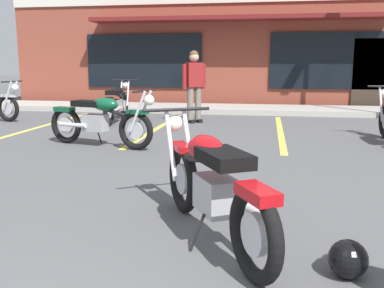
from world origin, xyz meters
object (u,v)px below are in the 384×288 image
motorcycle_blue_standard (117,102)px  helmet_on_pavement (348,259)px  motorcycle_foreground_classic (211,183)px  person_in_black_shirt (194,82)px  motorcycle_red_sportbike (100,119)px

motorcycle_blue_standard → helmet_on_pavement: size_ratio=8.11×
motorcycle_foreground_classic → person_in_black_shirt: 6.96m
motorcycle_red_sportbike → person_in_black_shirt: person_in_black_shirt is taller
motorcycle_red_sportbike → helmet_on_pavement: size_ratio=7.94×
motorcycle_red_sportbike → person_in_black_shirt: size_ratio=1.23×
motorcycle_red_sportbike → helmet_on_pavement: bearing=-50.9°
motorcycle_red_sportbike → motorcycle_blue_standard: (-0.78, 3.06, 0.00)m
motorcycle_blue_standard → helmet_on_pavement: (4.10, -7.15, -0.33)m
motorcycle_blue_standard → motorcycle_foreground_classic: bearing=-64.9°
motorcycle_foreground_classic → motorcycle_blue_standard: (-3.12, 6.65, 0.00)m
motorcycle_foreground_classic → motorcycle_blue_standard: size_ratio=0.90×
motorcycle_foreground_classic → motorcycle_red_sportbike: (-2.34, 3.59, 0.00)m
motorcycle_foreground_classic → helmet_on_pavement: motorcycle_foreground_classic is taller
person_in_black_shirt → helmet_on_pavement: 7.70m
motorcycle_foreground_classic → motorcycle_red_sportbike: bearing=123.1°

